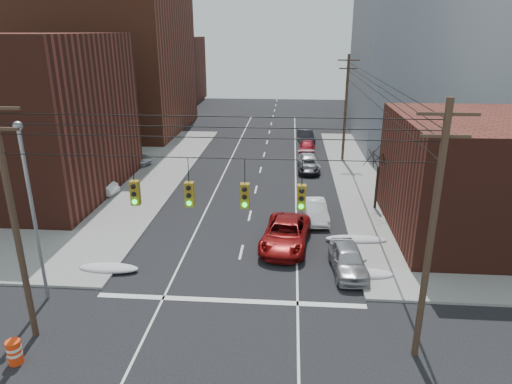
% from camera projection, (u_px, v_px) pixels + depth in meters
% --- Properties ---
extents(building_brick_tall, '(24.00, 20.00, 30.00)m').
position_uv_depth(building_brick_tall, '(86.00, 16.00, 59.29)').
color(building_brick_tall, brown).
rests_on(building_brick_tall, ground).
extents(building_brick_far, '(22.00, 18.00, 12.00)m').
position_uv_depth(building_brick_far, '(140.00, 70.00, 86.88)').
color(building_brick_far, '#4B2016').
rests_on(building_brick_far, ground).
extents(building_office, '(22.00, 20.00, 25.00)m').
position_uv_depth(building_office, '(457.00, 37.00, 53.03)').
color(building_office, gray).
rests_on(building_office, ground).
extents(building_glass, '(20.00, 18.00, 22.00)m').
position_uv_depth(building_glass, '(417.00, 44.00, 77.81)').
color(building_glass, gray).
rests_on(building_glass, ground).
extents(utility_pole_left, '(2.20, 0.28, 11.00)m').
position_uv_depth(utility_pole_left, '(14.00, 219.00, 18.98)').
color(utility_pole_left, '#473323').
rests_on(utility_pole_left, ground).
extents(utility_pole_right, '(2.20, 0.28, 11.00)m').
position_uv_depth(utility_pole_right, '(432.00, 232.00, 17.75)').
color(utility_pole_right, '#473323').
rests_on(utility_pole_right, ground).
extents(utility_pole_far, '(2.20, 0.28, 11.00)m').
position_uv_depth(utility_pole_far, '(346.00, 107.00, 46.87)').
color(utility_pole_far, '#473323').
rests_on(utility_pole_far, ground).
extents(traffic_signals, '(17.00, 0.42, 2.02)m').
position_uv_depth(traffic_signals, '(217.00, 194.00, 17.86)').
color(traffic_signals, black).
rests_on(traffic_signals, ground).
extents(street_light, '(0.44, 0.44, 9.32)m').
position_uv_depth(street_light, '(31.00, 199.00, 21.95)').
color(street_light, gray).
rests_on(street_light, ground).
extents(bare_tree, '(2.09, 2.20, 4.93)m').
position_uv_depth(bare_tree, '(377.00, 181.00, 34.80)').
color(bare_tree, black).
rests_on(bare_tree, ground).
extents(snow_nw, '(3.50, 1.08, 0.42)m').
position_uv_depth(snow_nw, '(109.00, 268.00, 26.41)').
color(snow_nw, silver).
rests_on(snow_nw, ground).
extents(snow_ne, '(3.00, 1.08, 0.42)m').
position_uv_depth(snow_ne, '(366.00, 274.00, 25.80)').
color(snow_ne, silver).
rests_on(snow_ne, ground).
extents(snow_east_far, '(4.00, 1.08, 0.42)m').
position_uv_depth(snow_east_far, '(356.00, 239.00, 30.03)').
color(snow_east_far, silver).
rests_on(snow_east_far, ground).
extents(red_pickup, '(3.52, 6.39, 1.70)m').
position_uv_depth(red_pickup, '(286.00, 234.00, 29.30)').
color(red_pickup, maroon).
rests_on(red_pickup, ground).
extents(parked_car_a, '(2.20, 4.74, 1.57)m').
position_uv_depth(parked_car_a, '(348.00, 259.00, 26.19)').
color(parked_car_a, '#A4A4A8').
rests_on(parked_car_a, ground).
extents(parked_car_b, '(1.98, 4.53, 1.45)m').
position_uv_depth(parked_car_b, '(315.00, 211.00, 33.41)').
color(parked_car_b, white).
rests_on(parked_car_b, ground).
extents(parked_car_c, '(2.17, 4.46, 1.22)m').
position_uv_depth(parked_car_c, '(309.00, 166.00, 44.85)').
color(parked_car_c, black).
rests_on(parked_car_c, ground).
extents(parked_car_d, '(2.44, 5.10, 1.43)m').
position_uv_depth(parked_car_d, '(309.00, 162.00, 45.69)').
color(parked_car_d, '#BBBBC0').
rests_on(parked_car_d, ground).
extents(parked_car_e, '(1.97, 4.41, 1.47)m').
position_uv_depth(parked_car_e, '(307.00, 147.00, 51.50)').
color(parked_car_e, maroon).
rests_on(parked_car_e, ground).
extents(parked_car_f, '(2.23, 4.93, 1.57)m').
position_uv_depth(parked_car_f, '(306.00, 137.00, 56.37)').
color(parked_car_f, black).
rests_on(parked_car_f, ground).
extents(lot_car_a, '(4.78, 2.11, 1.53)m').
position_uv_depth(lot_car_a, '(90.00, 186.00, 38.24)').
color(lot_car_a, white).
rests_on(lot_car_a, sidewalk_nw).
extents(lot_car_b, '(5.15, 3.58, 1.31)m').
position_uv_depth(lot_car_b, '(130.00, 158.00, 46.97)').
color(lot_car_b, '#B1B0B5').
rests_on(lot_car_b, sidewalk_nw).
extents(lot_car_c, '(5.09, 2.93, 1.39)m').
position_uv_depth(lot_car_c, '(64.00, 172.00, 42.12)').
color(lot_car_c, black).
rests_on(lot_car_c, sidewalk_nw).
extents(lot_car_d, '(4.74, 2.13, 1.58)m').
position_uv_depth(lot_car_d, '(58.00, 170.00, 42.34)').
color(lot_car_d, '#B3B3B8').
rests_on(lot_car_d, sidewalk_nw).
extents(construction_barrel, '(0.72, 0.72, 1.07)m').
position_uv_depth(construction_barrel, '(14.00, 352.00, 19.02)').
color(construction_barrel, '#FD3A0D').
rests_on(construction_barrel, ground).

